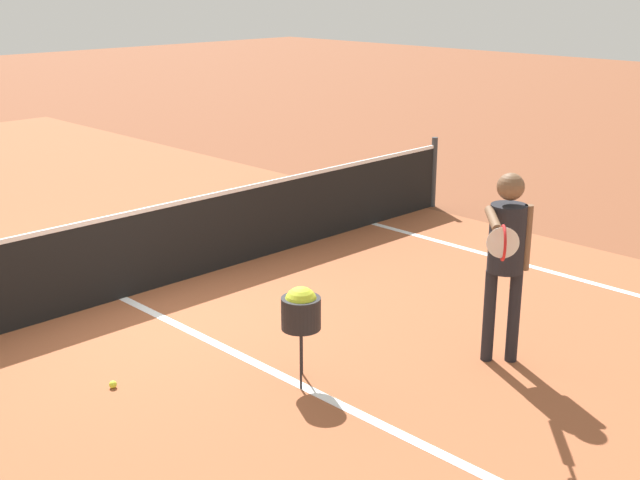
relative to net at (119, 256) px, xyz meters
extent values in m
plane|color=brown|center=(0.00, 0.00, -0.49)|extent=(60.00, 60.00, 0.00)
cube|color=#9E5433|center=(0.00, 0.00, -0.49)|extent=(10.62, 24.40, 0.00)
cube|color=white|center=(0.00, -3.20, -0.49)|extent=(0.10, 6.40, 0.01)
cylinder|color=#33383D|center=(5.47, 0.00, 0.04)|extent=(0.09, 0.09, 1.07)
cube|color=black|center=(0.00, 0.00, -0.04)|extent=(10.93, 0.02, 0.91)
cube|color=white|center=(0.00, 0.00, 0.44)|extent=(10.93, 0.03, 0.05)
cylinder|color=black|center=(1.72, -3.85, -0.06)|extent=(0.11, 0.11, 0.87)
cylinder|color=black|center=(1.57, -3.68, -0.06)|extent=(0.11, 0.11, 0.87)
cylinder|color=black|center=(1.64, -3.77, 0.68)|extent=(0.32, 0.32, 0.61)
sphere|color=brown|center=(1.64, -3.77, 1.15)|extent=(0.24, 0.24, 0.24)
cylinder|color=brown|center=(1.75, -3.90, 0.69)|extent=(0.08, 0.08, 0.59)
cylinder|color=brown|center=(1.31, -3.83, 0.94)|extent=(0.50, 0.45, 0.08)
cylinder|color=black|center=(1.00, -4.10, 0.94)|extent=(0.19, 0.16, 0.03)
torus|color=red|center=(0.82, -4.25, 0.94)|extent=(0.23, 0.20, 0.28)
cylinder|color=silver|center=(0.82, -4.25, 0.94)|extent=(0.17, 0.19, 0.25)
cylinder|color=black|center=(0.06, -2.80, 0.15)|extent=(0.34, 0.34, 0.28)
cylinder|color=black|center=(-0.04, -2.90, -0.24)|extent=(0.02, 0.02, 0.50)
cylinder|color=black|center=(0.16, -2.70, -0.24)|extent=(0.02, 0.02, 0.50)
sphere|color=#CCE033|center=(0.06, -2.80, 0.24)|extent=(0.29, 0.29, 0.29)
sphere|color=#CCE033|center=(-1.18, -1.76, -0.46)|extent=(0.07, 0.07, 0.07)
camera|label=1|loc=(-4.37, -7.54, 2.86)|focal=46.36mm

